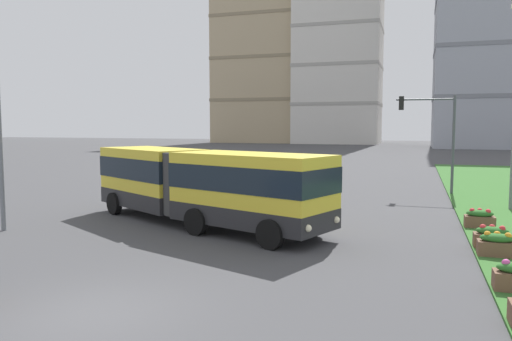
# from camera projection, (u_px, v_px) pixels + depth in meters

# --- Properties ---
(ground_plane) EXTENTS (260.00, 260.00, 0.00)m
(ground_plane) POSITION_uv_depth(u_px,v_px,m) (93.00, 314.00, 10.55)
(ground_plane) COLOR #424244
(articulated_bus) EXTENTS (11.68, 7.23, 3.00)m
(articulated_bus) POSITION_uv_depth(u_px,v_px,m) (200.00, 184.00, 19.93)
(articulated_bus) COLOR yellow
(articulated_bus) RESTS_ON ground
(flower_planter_2) EXTENTS (1.10, 0.56, 0.74)m
(flower_planter_2) POSITION_uv_depth(u_px,v_px,m) (497.00, 244.00, 14.98)
(flower_planter_2) COLOR brown
(flower_planter_2) RESTS_ON grass_median
(flower_planter_3) EXTENTS (1.10, 0.56, 0.74)m
(flower_planter_3) POSITION_uv_depth(u_px,v_px,m) (492.00, 237.00, 16.01)
(flower_planter_3) COLOR brown
(flower_planter_3) RESTS_ON grass_median
(flower_planter_4) EXTENTS (1.10, 0.56, 0.74)m
(flower_planter_4) POSITION_uv_depth(u_px,v_px,m) (480.00, 218.00, 19.17)
(flower_planter_4) COLOR brown
(flower_planter_4) RESTS_ON grass_median
(traffic_light_far_right) EXTENTS (3.31, 0.28, 5.73)m
(traffic_light_far_right) POSITION_uv_depth(u_px,v_px,m) (434.00, 127.00, 28.76)
(traffic_light_far_right) COLOR #474C51
(traffic_light_far_right) RESTS_ON ground
(apartment_tower_west) EXTENTS (20.36, 14.27, 48.37)m
(apartment_tower_west) POSITION_uv_depth(u_px,v_px,m) (260.00, 41.00, 118.46)
(apartment_tower_west) COLOR tan
(apartment_tower_west) RESTS_ON ground
(apartment_tower_westcentre) EXTENTS (18.78, 15.15, 50.43)m
(apartment_tower_westcentre) POSITION_uv_depth(u_px,v_px,m) (339.00, 31.00, 111.11)
(apartment_tower_westcentre) COLOR silver
(apartment_tower_westcentre) RESTS_ON ground
(apartment_tower_centre) EXTENTS (15.95, 15.91, 43.25)m
(apartment_tower_centre) POSITION_uv_depth(u_px,v_px,m) (482.00, 27.00, 88.71)
(apartment_tower_centre) COLOR #9EA3AD
(apartment_tower_centre) RESTS_ON ground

